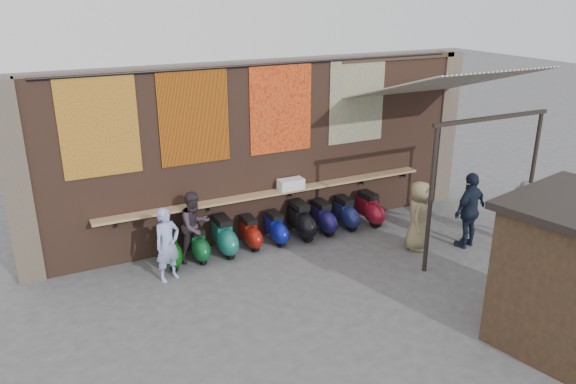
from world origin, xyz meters
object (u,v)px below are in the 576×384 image
object	(u,v)px
diner_right	(195,226)
market_stall	(570,275)
scooter_stool_2	(224,236)
shopper_grey	(525,213)
scooter_stool_1	(198,244)
scooter_stool_3	(250,233)
scooter_stool_6	(323,218)
scooter_stool_8	(369,209)
shopper_navy	(470,210)
scooter_stool_5	(301,220)
shopper_tan	(418,216)
scooter_stool_7	(345,213)
shelf_box	(291,184)
scooter_stool_4	(276,228)
scooter_stool_0	(169,248)
diner_left	(168,245)

from	to	relation	value
diner_right	market_stall	bearing A→B (deg)	-72.73
scooter_stool_2	shopper_grey	size ratio (longest dim) A/B	0.58
scooter_stool_1	diner_right	size ratio (longest dim) A/B	0.49
scooter_stool_2	scooter_stool_1	bearing A→B (deg)	-178.35
shopper_grey	scooter_stool_3	bearing A→B (deg)	7.80
scooter_stool_2	scooter_stool_6	world-z (taller)	scooter_stool_2
scooter_stool_8	shopper_navy	distance (m)	2.45
scooter_stool_5	scooter_stool_8	distance (m)	1.89
shopper_grey	shopper_tan	bearing A→B (deg)	11.25
scooter_stool_5	scooter_stool_6	size ratio (longest dim) A/B	1.11
scooter_stool_6	scooter_stool_7	world-z (taller)	scooter_stool_6
scooter_stool_1	scooter_stool_6	xyz separation A→B (m)	(3.11, 0.06, 0.02)
shelf_box	shopper_grey	distance (m)	5.30
scooter_stool_3	scooter_stool_4	world-z (taller)	scooter_stool_4
scooter_stool_2	scooter_stool_8	world-z (taller)	scooter_stool_2
diner_right	shopper_navy	xyz separation A→B (m)	(5.69, -2.08, 0.10)
scooter_stool_5	shopper_grey	bearing A→B (deg)	-30.78
scooter_stool_6	scooter_stool_8	world-z (taller)	scooter_stool_8
shelf_box	scooter_stool_3	distance (m)	1.49
scooter_stool_5	diner_right	size ratio (longest dim) A/B	0.58
scooter_stool_2	scooter_stool_3	distance (m)	0.64
scooter_stool_7	diner_right	distance (m)	3.80
shopper_navy	shopper_tan	bearing A→B (deg)	-32.94
scooter_stool_2	scooter_stool_7	xyz separation A→B (m)	(3.15, 0.06, -0.04)
diner_right	market_stall	size ratio (longest dim) A/B	0.66
shopper_tan	scooter_stool_7	bearing A→B (deg)	72.78
shopper_grey	shelf_box	bearing A→B (deg)	-0.15
scooter_stool_1	scooter_stool_3	bearing A→B (deg)	3.22
scooter_stool_1	scooter_stool_5	distance (m)	2.51
shopper_navy	shopper_tan	distance (m)	1.18
scooter_stool_4	scooter_stool_8	xyz separation A→B (m)	(2.55, -0.02, 0.04)
scooter_stool_3	scooter_stool_6	size ratio (longest dim) A/B	0.93
scooter_stool_2	shopper_tan	size ratio (longest dim) A/B	0.56
shelf_box	shopper_grey	world-z (taller)	shopper_grey
shopper_navy	market_stall	xyz separation A→B (m)	(-1.15, -3.41, 0.30)
shopper_navy	market_stall	world-z (taller)	market_stall
market_stall	scooter_stool_0	bearing A→B (deg)	120.72
scooter_stool_1	shopper_tan	world-z (taller)	shopper_tan
scooter_stool_4	scooter_stool_2	bearing A→B (deg)	-179.24
diner_left	shopper_tan	size ratio (longest dim) A/B	0.96
scooter_stool_1	scooter_stool_6	bearing A→B (deg)	1.07
scooter_stool_0	shopper_tan	size ratio (longest dim) A/B	0.54
diner_left	shopper_grey	xyz separation A→B (m)	(7.62, -1.96, -0.00)
diner_left	diner_right	distance (m)	0.96
shelf_box	diner_right	distance (m)	2.49
scooter_stool_8	shopper_navy	xyz separation A→B (m)	(1.26, -2.05, 0.48)
scooter_stool_6	scooter_stool_1	bearing A→B (deg)	-178.93
scooter_stool_8	scooter_stool_2	bearing A→B (deg)	179.90
scooter_stool_6	shopper_tan	xyz separation A→B (m)	(1.44, -1.69, 0.41)
scooter_stool_7	shopper_grey	world-z (taller)	shopper_grey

